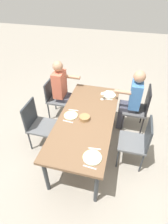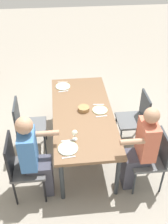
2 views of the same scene
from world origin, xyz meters
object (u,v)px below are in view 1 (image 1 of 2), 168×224
plate_2 (92,157)px  diner_man_white (131,100)px  chair_west_south (56,96)px  dining_table (86,121)px  chair_west_north (140,107)px  chair_mid_north (138,140)px  wine_glass_0 (103,94)px  plate_0 (109,95)px  bread_basket (85,118)px  chair_mid_south (37,123)px  plate_1 (71,115)px  diner_woman_green (63,90)px

plate_2 → diner_man_white: bearing=164.3°
chair_west_south → plate_2: bearing=36.4°
dining_table → chair_west_north: size_ratio=2.09×
chair_west_south → chair_mid_north: size_ratio=0.95×
diner_man_white → wine_glass_0: 0.58m
diner_man_white → plate_2: bearing=-15.7°
plate_0 → bread_basket: 0.84m
chair_mid_south → plate_1: (-0.07, 0.60, 0.23)m
chair_mid_north → plate_2: bearing=-42.6°
dining_table → chair_mid_south: (0.09, -0.87, -0.16)m
wine_glass_0 → plate_2: 1.33m
diner_woman_green → plate_1: bearing=27.8°
bread_basket → diner_man_white: bearing=139.0°
wine_glass_0 → chair_mid_north: bearing=46.5°
chair_west_north → diner_man_white: 0.23m
chair_mid_south → plate_2: size_ratio=3.63×
plate_1 → plate_2: size_ratio=0.92×
chair_west_north → bread_basket: chair_west_north is taller
dining_table → diner_man_white: (-0.77, 0.69, 0.02)m
diner_woman_green → diner_man_white: bearing=89.8°
diner_woman_green → bread_basket: diner_woman_green is taller
dining_table → diner_man_white: size_ratio=1.56×
dining_table → plate_1: size_ratio=8.70×
diner_man_white → chair_west_north: bearing=90.9°
chair_mid_south → plate_0: size_ratio=3.52×
plate_0 → wine_glass_0: size_ratio=1.71×
diner_man_white → plate_0: 0.43m
chair_mid_north → plate_0: bearing=-144.2°
dining_table → plate_2: plate_2 is taller
dining_table → wine_glass_0: 0.63m
dining_table → plate_1: plate_1 is taller
chair_mid_south → plate_1: chair_mid_south is taller
chair_mid_north → diner_woman_green: bearing=-119.2°
chair_mid_north → wine_glass_0: chair_mid_north is taller
bread_basket → diner_woman_green: bearing=-141.2°
chair_mid_north → plate_1: size_ratio=3.93×
dining_table → chair_west_north: chair_west_north is taller
chair_mid_south → wine_glass_0: chair_mid_south is taller
dining_table → chair_mid_south: 0.89m
plate_0 → wine_glass_0: 0.22m
chair_west_south → dining_table: bearing=48.1°
dining_table → bread_basket: size_ratio=11.83×
dining_table → plate_1: (0.01, -0.26, 0.07)m
dining_table → chair_mid_south: bearing=-84.1°
plate_2 → chair_mid_north: bearing=137.4°
plate_1 → chair_mid_north: bearing=86.2°
chair_mid_south → diner_man_white: 1.78m
dining_table → chair_mid_south: chair_mid_south is taller
plate_0 → diner_man_white: bearing=93.0°
plate_0 → plate_1: same height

